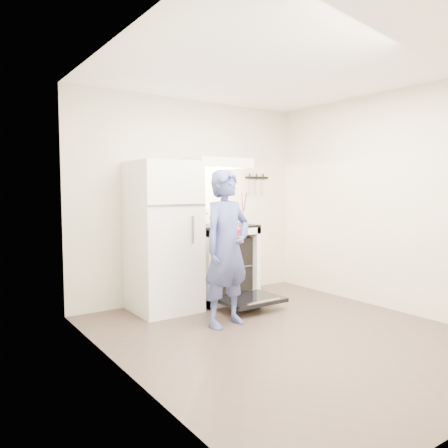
{
  "coord_description": "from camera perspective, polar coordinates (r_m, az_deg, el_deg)",
  "views": [
    {
      "loc": [
        -2.81,
        -3.01,
        1.39
      ],
      "look_at": [
        -0.05,
        1.0,
        1.0
      ],
      "focal_mm": 35.0,
      "sensor_mm": 36.0,
      "label": 1
    }
  ],
  "objects": [
    {
      "name": "back_wall",
      "position": [
        5.57,
        -4.26,
        3.13
      ],
      "size": [
        3.2,
        0.02,
        2.5
      ],
      "primitive_type": "cube",
      "color": "beige",
      "rests_on": "ground"
    },
    {
      "name": "utensil_jar",
      "position": [
        5.42,
        2.61,
        0.93
      ],
      "size": [
        0.11,
        0.11,
        0.13
      ],
      "primitive_type": "cylinder",
      "rotation": [
        0.0,
        0.0,
        0.22
      ],
      "color": "silver",
      "rests_on": "cooktop"
    },
    {
      "name": "floor",
      "position": [
        4.34,
        8.31,
        -14.13
      ],
      "size": [
        3.6,
        3.6,
        0.0
      ],
      "primitive_type": "plane",
      "color": "#4B3A33",
      "rests_on": "ground"
    },
    {
      "name": "oven_rack",
      "position": [
        5.5,
        -0.41,
        -5.38
      ],
      "size": [
        0.6,
        0.52,
        0.01
      ],
      "primitive_type": "cube",
      "color": "slate",
      "rests_on": "stove_body"
    },
    {
      "name": "person",
      "position": [
        4.41,
        0.39,
        -3.19
      ],
      "size": [
        0.63,
        0.46,
        1.59
      ],
      "primitive_type": "imported",
      "rotation": [
        0.0,
        0.0,
        0.15
      ],
      "color": "navy",
      "rests_on": "floor"
    },
    {
      "name": "tea_kettle",
      "position": [
        5.42,
        -3.39,
        1.45
      ],
      "size": [
        0.24,
        0.2,
        0.29
      ],
      "primitive_type": null,
      "color": "silver",
      "rests_on": "cooktop"
    },
    {
      "name": "oven_door",
      "position": [
        5.09,
        3.41,
        -9.81
      ],
      "size": [
        0.7,
        0.54,
        0.04
      ],
      "primitive_type": "cube",
      "color": "black",
      "rests_on": "floor"
    },
    {
      "name": "pizza_stone",
      "position": [
        5.44,
        -1.06,
        -5.33
      ],
      "size": [
        0.31,
        0.31,
        0.02
      ],
      "primitive_type": "cylinder",
      "color": "#82674C",
      "rests_on": "oven_rack"
    },
    {
      "name": "range_hood",
      "position": [
        5.49,
        -0.86,
        7.92
      ],
      "size": [
        0.76,
        0.5,
        0.12
      ],
      "primitive_type": "cube",
      "color": "white",
      "rests_on": "back_wall"
    },
    {
      "name": "dutch_oven",
      "position": [
        4.88,
        0.83,
        -1.58
      ],
      "size": [
        0.37,
        0.3,
        0.24
      ],
      "primitive_type": null,
      "color": "red",
      "rests_on": "person"
    },
    {
      "name": "knife_strip",
      "position": [
        6.15,
        4.32,
        6.05
      ],
      "size": [
        0.4,
        0.02,
        0.03
      ],
      "primitive_type": "cube",
      "color": "black",
      "rests_on": "back_wall"
    },
    {
      "name": "stove_body",
      "position": [
        5.49,
        -0.41,
        -5.17
      ],
      "size": [
        0.76,
        0.65,
        0.92
      ],
      "primitive_type": "cube",
      "color": "white",
      "rests_on": "floor"
    },
    {
      "name": "backsplash",
      "position": [
        5.66,
        -2.03,
        1.13
      ],
      "size": [
        0.76,
        0.07,
        0.2
      ],
      "primitive_type": "cube",
      "color": "white",
      "rests_on": "cooktop"
    },
    {
      "name": "refrigerator",
      "position": [
        5.01,
        -7.94,
        -1.65
      ],
      "size": [
        0.7,
        0.7,
        1.7
      ],
      "primitive_type": "cube",
      "color": "white",
      "rests_on": "floor"
    },
    {
      "name": "cooktop",
      "position": [
        5.43,
        -0.41,
        -0.23
      ],
      "size": [
        0.76,
        0.65,
        0.03
      ],
      "primitive_type": "cube",
      "color": "black",
      "rests_on": "stove_body"
    }
  ]
}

